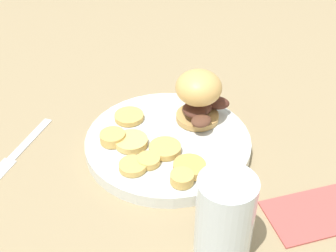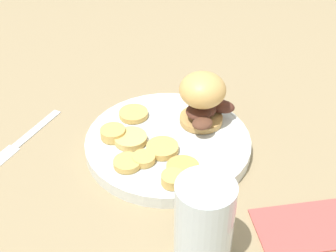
{
  "view_description": "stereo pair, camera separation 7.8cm",
  "coord_description": "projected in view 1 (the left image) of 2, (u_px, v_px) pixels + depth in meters",
  "views": [
    {
      "loc": [
        0.09,
        -0.61,
        0.52
      ],
      "look_at": [
        0.0,
        0.0,
        0.05
      ],
      "focal_mm": 50.0,
      "sensor_mm": 36.0,
      "label": 1
    },
    {
      "loc": [
        0.16,
        -0.6,
        0.52
      ],
      "look_at": [
        0.0,
        0.0,
        0.05
      ],
      "focal_mm": 50.0,
      "sensor_mm": 36.0,
      "label": 2
    }
  ],
  "objects": [
    {
      "name": "ground_plane",
      "position": [
        168.0,
        148.0,
        0.81
      ],
      "size": [
        4.0,
        4.0,
        0.0
      ],
      "primitive_type": "plane",
      "color": "#937F5B"
    },
    {
      "name": "potato_round_1",
      "position": [
        131.0,
        142.0,
        0.78
      ],
      "size": [
        0.06,
        0.06,
        0.01
      ],
      "primitive_type": "cylinder",
      "color": "#DBB766",
      "rests_on": "dinner_plate"
    },
    {
      "name": "potato_round_2",
      "position": [
        163.0,
        148.0,
        0.76
      ],
      "size": [
        0.05,
        0.05,
        0.01
      ],
      "primitive_type": "cylinder",
      "color": "tan",
      "rests_on": "dinner_plate"
    },
    {
      "name": "sandwich",
      "position": [
        200.0,
        96.0,
        0.8
      ],
      "size": [
        0.1,
        0.1,
        0.1
      ],
      "color": "tan",
      "rests_on": "dinner_plate"
    },
    {
      "name": "dinner_plate",
      "position": [
        168.0,
        142.0,
        0.8
      ],
      "size": [
        0.28,
        0.28,
        0.02
      ],
      "color": "silver",
      "rests_on": "ground_plane"
    },
    {
      "name": "potato_round_7",
      "position": [
        113.0,
        137.0,
        0.78
      ],
      "size": [
        0.04,
        0.04,
        0.02
      ],
      "primitive_type": "cylinder",
      "color": "tan",
      "rests_on": "dinner_plate"
    },
    {
      "name": "potato_round_6",
      "position": [
        182.0,
        178.0,
        0.7
      ],
      "size": [
        0.04,
        0.04,
        0.02
      ],
      "primitive_type": "cylinder",
      "color": "tan",
      "rests_on": "dinner_plate"
    },
    {
      "name": "fork",
      "position": [
        20.0,
        149.0,
        0.8
      ],
      "size": [
        0.06,
        0.18,
        0.0
      ],
      "color": "silver",
      "rests_on": "ground_plane"
    },
    {
      "name": "napkin",
      "position": [
        314.0,
        213.0,
        0.68
      ],
      "size": [
        0.16,
        0.14,
        0.01
      ],
      "primitive_type": "cube",
      "rotation": [
        0.0,
        0.0,
        0.43
      ],
      "color": "#B24C47",
      "rests_on": "ground_plane"
    },
    {
      "name": "potato_round_5",
      "position": [
        189.0,
        167.0,
        0.72
      ],
      "size": [
        0.05,
        0.05,
        0.01
      ],
      "primitive_type": "cylinder",
      "color": "tan",
      "rests_on": "dinner_plate"
    },
    {
      "name": "potato_round_0",
      "position": [
        149.0,
        160.0,
        0.74
      ],
      "size": [
        0.04,
        0.04,
        0.01
      ],
      "primitive_type": "cylinder",
      "color": "tan",
      "rests_on": "dinner_plate"
    },
    {
      "name": "drinking_glass",
      "position": [
        225.0,
        217.0,
        0.6
      ],
      "size": [
        0.08,
        0.08,
        0.12
      ],
      "color": "silver",
      "rests_on": "ground_plane"
    },
    {
      "name": "potato_round_4",
      "position": [
        133.0,
        166.0,
        0.73
      ],
      "size": [
        0.04,
        0.04,
        0.01
      ],
      "primitive_type": "cylinder",
      "color": "tan",
      "rests_on": "dinner_plate"
    },
    {
      "name": "potato_round_3",
      "position": [
        129.0,
        116.0,
        0.83
      ],
      "size": [
        0.05,
        0.05,
        0.01
      ],
      "primitive_type": "cylinder",
      "color": "tan",
      "rests_on": "dinner_plate"
    }
  ]
}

